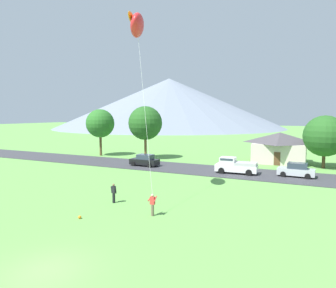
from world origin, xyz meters
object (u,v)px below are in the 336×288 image
(house_leftmost, at_px, (280,147))
(tree_near_left, at_px, (100,123))
(tree_left_of_center, at_px, (145,123))
(parked_car_silver_west_end, at_px, (296,170))
(watcher_person, at_px, (114,193))
(parked_car_black_mid_east, at_px, (145,160))
(soccer_ball, at_px, (80,217))
(kite_flyer_with_kite, at_px, (137,27))
(pickup_truck_white_west_side, at_px, (235,166))
(tree_right_of_center, at_px, (325,136))

(house_leftmost, relative_size, tree_near_left, 0.98)
(tree_near_left, relative_size, tree_left_of_center, 0.95)
(parked_car_silver_west_end, distance_m, watcher_person, 22.78)
(house_leftmost, xyz_separation_m, tree_near_left, (-30.41, -5.75, 3.43))
(parked_car_silver_west_end, bearing_deg, tree_left_of_center, 167.14)
(parked_car_black_mid_east, bearing_deg, watcher_person, -68.36)
(tree_near_left, xyz_separation_m, soccer_ball, (20.01, -28.07, -5.76))
(parked_car_silver_west_end, distance_m, kite_flyer_with_kite, 24.71)
(kite_flyer_with_kite, bearing_deg, tree_near_left, 134.68)
(kite_flyer_with_kite, height_order, watcher_person, kite_flyer_with_kite)
(tree_near_left, bearing_deg, tree_left_of_center, 0.60)
(house_leftmost, xyz_separation_m, kite_flyer_with_kite, (-9.75, -26.65, 12.79))
(house_leftmost, bearing_deg, soccer_ball, -107.10)
(tree_near_left, height_order, tree_left_of_center, tree_left_of_center)
(parked_car_black_mid_east, xyz_separation_m, kite_flyer_with_kite, (7.55, -14.26, 14.37))
(house_leftmost, bearing_deg, parked_car_black_mid_east, -144.39)
(house_leftmost, relative_size, parked_car_black_mid_east, 1.96)
(pickup_truck_white_west_side, distance_m, watcher_person, 18.42)
(tree_right_of_center, relative_size, pickup_truck_white_west_side, 1.40)
(pickup_truck_white_west_side, xyz_separation_m, soccer_ball, (-6.28, -21.65, -0.94))
(house_leftmost, xyz_separation_m, soccer_ball, (-10.41, -33.82, -2.33))
(tree_left_of_center, xyz_separation_m, soccer_ball, (10.61, -28.17, -5.94))
(house_leftmost, relative_size, tree_right_of_center, 1.12)
(tree_near_left, xyz_separation_m, parked_car_silver_west_end, (33.45, -5.39, -5.01))
(tree_right_of_center, bearing_deg, kite_flyer_with_kite, -123.78)
(parked_car_black_mid_east, height_order, kite_flyer_with_kite, kite_flyer_with_kite)
(parked_car_black_mid_east, bearing_deg, house_leftmost, 35.61)
(tree_right_of_center, distance_m, pickup_truck_white_west_side, 14.27)
(tree_near_left, relative_size, tree_right_of_center, 1.14)
(parked_car_black_mid_east, relative_size, pickup_truck_white_west_side, 0.80)
(tree_near_left, bearing_deg, soccer_ball, -54.52)
(watcher_person, bearing_deg, parked_car_silver_west_end, 53.43)
(house_leftmost, height_order, tree_right_of_center, tree_right_of_center)
(parked_car_black_mid_east, relative_size, soccer_ball, 17.66)
(tree_left_of_center, distance_m, pickup_truck_white_west_side, 18.79)
(tree_near_left, relative_size, watcher_person, 5.06)
(tree_right_of_center, relative_size, parked_car_black_mid_east, 1.75)
(parked_car_silver_west_end, relative_size, parked_car_black_mid_east, 1.01)
(house_leftmost, distance_m, pickup_truck_white_west_side, 12.92)
(tree_near_left, xyz_separation_m, tree_right_of_center, (36.56, 2.85, -1.33))
(tree_left_of_center, bearing_deg, tree_near_left, -179.40)
(tree_right_of_center, distance_m, soccer_ball, 35.35)
(parked_car_black_mid_east, relative_size, kite_flyer_with_kite, 0.26)
(tree_right_of_center, height_order, pickup_truck_white_west_side, tree_right_of_center)
(watcher_person, bearing_deg, pickup_truck_white_west_side, 69.64)
(pickup_truck_white_west_side, bearing_deg, parked_car_black_mid_east, -179.03)
(tree_near_left, distance_m, tree_left_of_center, 9.40)
(soccer_ball, bearing_deg, tree_right_of_center, 61.85)
(kite_flyer_with_kite, bearing_deg, tree_left_of_center, 118.23)
(house_leftmost, distance_m, tree_near_left, 31.14)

